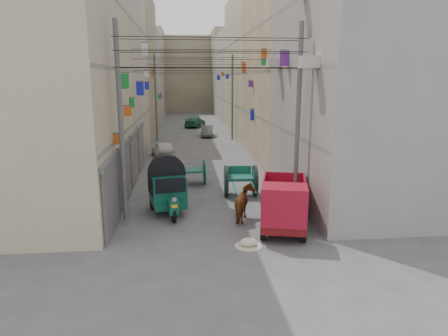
{
  "coord_description": "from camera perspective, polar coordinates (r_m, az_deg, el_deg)",
  "views": [
    {
      "loc": [
        -1.16,
        -10.16,
        5.78
      ],
      "look_at": [
        0.57,
        6.5,
        2.03
      ],
      "focal_mm": 32.0,
      "sensor_mm": 36.0,
      "label": 1
    }
  ],
  "objects": [
    {
      "name": "second_cart",
      "position": [
        22.2,
        -4.75,
        -0.5
      ],
      "size": [
        1.63,
        1.45,
        1.41
      ],
      "rotation": [
        0.0,
        0.0,
        0.03
      ],
      "color": "#135645",
      "rests_on": "ground"
    },
    {
      "name": "ac_units",
      "position": [
        18.54,
        9.59,
        17.59
      ],
      "size": [
        0.7,
        6.55,
        3.35
      ],
      "color": "#B5AEA2",
      "rests_on": "ground"
    },
    {
      "name": "shutters_left",
      "position": [
        21.16,
        -13.29,
        0.6
      ],
      "size": [
        0.18,
        14.4,
        2.88
      ],
      "color": "#4B4B50",
      "rests_on": "ground"
    },
    {
      "name": "utility_poles",
      "position": [
        27.24,
        -3.52,
        8.87
      ],
      "size": [
        7.4,
        22.2,
        8.0
      ],
      "color": "#545456",
      "rests_on": "ground"
    },
    {
      "name": "building_row_left",
      "position": [
        44.81,
        -15.1,
        13.09
      ],
      "size": [
        8.0,
        62.0,
        14.0
      ],
      "color": "#B7AC8A",
      "rests_on": "ground"
    },
    {
      "name": "building_row_right",
      "position": [
        45.22,
        5.91,
        13.44
      ],
      "size": [
        8.0,
        62.0,
        14.0
      ],
      "color": "gray",
      "rests_on": "ground"
    },
    {
      "name": "distant_car_green",
      "position": [
        49.17,
        -4.18,
        6.58
      ],
      "size": [
        2.99,
        4.55,
        1.23
      ],
      "primitive_type": "imported",
      "rotation": [
        0.0,
        0.0,
        2.81
      ],
      "color": "#205D3B",
      "rests_on": "ground"
    },
    {
      "name": "feed_sack",
      "position": [
        14.34,
        3.51,
        -10.51
      ],
      "size": [
        0.6,
        0.48,
        0.3
      ],
      "primitive_type": "ellipsoid",
      "color": "beige",
      "rests_on": "ground"
    },
    {
      "name": "horse",
      "position": [
        16.58,
        3.01,
        -5.11
      ],
      "size": [
        1.19,
        1.87,
        1.46
      ],
      "primitive_type": "imported",
      "rotation": [
        0.0,
        0.0,
        2.89
      ],
      "color": "brown",
      "rests_on": "ground"
    },
    {
      "name": "mini_truck",
      "position": [
        15.36,
        8.53,
        -5.65
      ],
      "size": [
        2.5,
        3.99,
        2.08
      ],
      "rotation": [
        0.0,
        0.0,
        -0.25
      ],
      "color": "black",
      "rests_on": "ground"
    },
    {
      "name": "overhead_cables",
      "position": [
        24.6,
        -3.34,
        14.92
      ],
      "size": [
        7.4,
        22.52,
        1.12
      ],
      "color": "black",
      "rests_on": "ground"
    },
    {
      "name": "ground",
      "position": [
        11.75,
        0.53,
        -16.85
      ],
      "size": [
        140.0,
        140.0,
        0.0
      ],
      "primitive_type": "plane",
      "color": "#4B4B4E",
      "rests_on": "ground"
    },
    {
      "name": "tonga_cart",
      "position": [
        20.02,
        2.38,
        -1.74
      ],
      "size": [
        1.71,
        3.52,
        1.56
      ],
      "rotation": [
        0.0,
        0.0,
        -0.05
      ],
      "color": "black",
      "rests_on": "ground"
    },
    {
      "name": "end_cap_building",
      "position": [
        76.17,
        -5.19,
        13.14
      ],
      "size": [
        22.0,
        10.0,
        13.0
      ],
      "primitive_type": "cube",
      "color": "gray",
      "rests_on": "ground"
    },
    {
      "name": "signboards",
      "position": [
        31.92,
        -3.89,
        8.39
      ],
      "size": [
        8.22,
        40.52,
        5.67
      ],
      "color": "#1B21C1",
      "rests_on": "ground"
    },
    {
      "name": "auto_rickshaw",
      "position": [
        17.67,
        -8.11,
        -2.65
      ],
      "size": [
        1.97,
        2.89,
        1.97
      ],
      "rotation": [
        0.0,
        0.0,
        0.2
      ],
      "color": "black",
      "rests_on": "ground"
    },
    {
      "name": "distant_car_white",
      "position": [
        30.28,
        -8.66,
        2.67
      ],
      "size": [
        2.18,
        3.81,
        1.22
      ],
      "primitive_type": "imported",
      "rotation": [
        0.0,
        0.0,
        3.36
      ],
      "color": "silver",
      "rests_on": "ground"
    },
    {
      "name": "distant_car_grey",
      "position": [
        41.0,
        -2.45,
        5.33
      ],
      "size": [
        1.43,
        3.52,
        1.14
      ],
      "primitive_type": "imported",
      "rotation": [
        0.0,
        0.0,
        -0.07
      ],
      "color": "#4C504F",
      "rests_on": "ground"
    }
  ]
}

